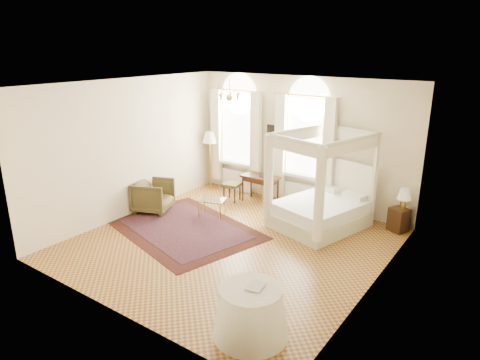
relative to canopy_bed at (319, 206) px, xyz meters
The scene contains 18 objects.
ground 2.27m from the canopy_bed, 120.57° to the right, with size 6.00×6.00×0.00m, color #A97A31.
room_walls 2.66m from the canopy_bed, 120.57° to the right, with size 6.00×6.00×6.00m.
window_left 3.33m from the canopy_bed, 162.20° to the left, with size 1.62×0.27×3.29m.
window_right 1.67m from the canopy_bed, 133.58° to the left, with size 1.62×0.27×3.29m.
chandelier 3.22m from the canopy_bed, 160.86° to the right, with size 0.51×0.45×0.50m.
wall_pictures 2.04m from the canopy_bed, 134.15° to the left, with size 2.54×0.03×0.39m.
canopy_bed is the anchor object (origin of this frame).
nightstand 1.78m from the canopy_bed, 26.84° to the left, with size 0.38×0.34×0.54m, color #331C0E.
nightstand_lamp 1.86m from the canopy_bed, 28.23° to the left, with size 0.31×0.31×0.45m.
writing_desk 2.04m from the canopy_bed, 164.48° to the left, with size 0.99×0.53×0.73m.
laptop 1.89m from the canopy_bed, 162.94° to the left, with size 0.36×0.23×0.03m, color black.
stool 2.66m from the canopy_bed, behind, with size 0.49×0.49×0.49m.
armchair 4.12m from the canopy_bed, 158.27° to the right, with size 0.85×0.88×0.80m, color #4A401F.
coffee_table 2.58m from the canopy_bed, 158.48° to the right, with size 0.74×0.62×0.43m.
floor_lamp 4.00m from the canopy_bed, 168.86° to the left, with size 0.43×0.43×1.67m.
oriental_rug 3.15m from the canopy_bed, 141.72° to the right, with size 3.92×3.25×0.01m.
side_table 4.23m from the canopy_bed, 77.83° to the right, with size 1.11×1.11×0.76m.
book 4.17m from the canopy_bed, 78.73° to the right, with size 0.22×0.30×0.03m, color black.
Camera 1 is at (4.93, -6.60, 4.03)m, focal length 32.00 mm.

